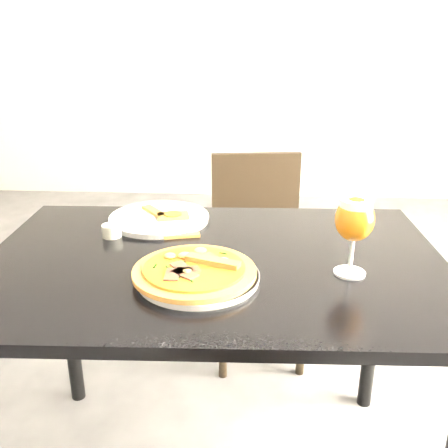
# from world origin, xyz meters

# --- Properties ---
(dining_table) EXTENTS (1.22, 0.84, 0.75)m
(dining_table) POSITION_xyz_m (-0.11, 0.11, 0.66)
(dining_table) COLOR black
(dining_table) RESTS_ON ground
(chair_far) EXTENTS (0.43, 0.43, 0.84)m
(chair_far) POSITION_xyz_m (0.01, 0.83, 0.46)
(chair_far) COLOR black
(chair_far) RESTS_ON ground
(plate_main) EXTENTS (0.36, 0.36, 0.02)m
(plate_main) POSITION_xyz_m (-0.13, -0.01, 0.76)
(plate_main) COLOR silver
(plate_main) RESTS_ON dining_table
(pizza) EXTENTS (0.29, 0.29, 0.03)m
(pizza) POSITION_xyz_m (-0.14, -0.01, 0.78)
(pizza) COLOR olive
(pizza) RESTS_ON plate_main
(plate_second) EXTENTS (0.37, 0.37, 0.02)m
(plate_second) POSITION_xyz_m (-0.30, 0.38, 0.76)
(plate_second) COLOR silver
(plate_second) RESTS_ON dining_table
(crust_scraps) EXTENTS (0.17, 0.13, 0.01)m
(crust_scraps) POSITION_xyz_m (-0.28, 0.38, 0.77)
(crust_scraps) COLOR olive
(crust_scraps) RESTS_ON plate_second
(loose_crust) EXTENTS (0.11, 0.05, 0.01)m
(loose_crust) POSITION_xyz_m (-0.21, 0.25, 0.75)
(loose_crust) COLOR olive
(loose_crust) RESTS_ON dining_table
(sauce_cup) EXTENTS (0.06, 0.06, 0.04)m
(sauce_cup) POSITION_xyz_m (-0.41, 0.24, 0.77)
(sauce_cup) COLOR beige
(sauce_cup) RESTS_ON dining_table
(beer_glass) EXTENTS (0.09, 0.09, 0.19)m
(beer_glass) POSITION_xyz_m (0.23, 0.05, 0.89)
(beer_glass) COLOR silver
(beer_glass) RESTS_ON dining_table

